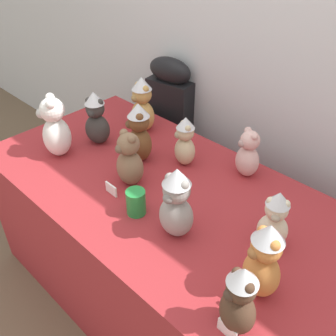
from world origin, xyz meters
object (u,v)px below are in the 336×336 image
at_px(instrument_case, 170,138).
at_px(teddy_bear_ash, 176,203).
at_px(party_cup_green, 136,202).
at_px(teddy_bear_honey, 142,105).
at_px(teddy_bear_chestnut, 139,133).
at_px(teddy_bear_mocha, 129,160).
at_px(teddy_bear_blush, 248,154).
at_px(teddy_bear_ginger, 264,260).
at_px(teddy_bear_cocoa, 239,300).
at_px(teddy_bear_cream, 274,220).
at_px(teddy_bear_snow, 55,128).
at_px(teddy_bear_charcoal, 96,119).
at_px(display_table, 168,249).
at_px(teddy_bear_sand, 185,142).

relative_size(instrument_case, teddy_bear_ash, 3.54).
xyz_separation_m(teddy_bear_ash, party_cup_green, (-0.19, -0.03, -0.09)).
bearing_deg(teddy_bear_honey, teddy_bear_chestnut, -38.34).
relative_size(teddy_bear_mocha, teddy_bear_honey, 0.86).
height_order(teddy_bear_mocha, teddy_bear_blush, teddy_bear_mocha).
xyz_separation_m(teddy_bear_ginger, party_cup_green, (-0.57, -0.03, -0.09)).
relative_size(teddy_bear_ash, party_cup_green, 2.76).
bearing_deg(instrument_case, teddy_bear_cocoa, -46.61).
xyz_separation_m(teddy_bear_mocha, teddy_bear_cream, (0.65, 0.12, -0.00)).
bearing_deg(teddy_bear_ginger, party_cup_green, -151.70).
xyz_separation_m(teddy_bear_snow, teddy_bear_charcoal, (0.06, 0.20, -0.01)).
xyz_separation_m(teddy_bear_ginger, teddy_bear_blush, (-0.40, 0.51, -0.03)).
relative_size(teddy_bear_cream, teddy_bear_chestnut, 0.82).
height_order(display_table, instrument_case, instrument_case).
height_order(display_table, teddy_bear_snow, teddy_bear_snow).
height_order(teddy_bear_ginger, teddy_bear_honey, teddy_bear_honey).
relative_size(instrument_case, teddy_bear_sand, 4.30).
height_order(display_table, teddy_bear_charcoal, teddy_bear_charcoal).
bearing_deg(teddy_bear_honey, teddy_bear_cocoa, -22.48).
bearing_deg(instrument_case, teddy_bear_cream, -35.95).
xyz_separation_m(display_table, instrument_case, (-0.56, 0.59, 0.16)).
distance_m(teddy_bear_mocha, party_cup_green, 0.22).
bearing_deg(teddy_bear_sand, teddy_bear_ash, -25.25).
relative_size(teddy_bear_mocha, teddy_bear_blush, 1.12).
distance_m(display_table, teddy_bear_sand, 0.55).
xyz_separation_m(teddy_bear_mocha, party_cup_green, (0.17, -0.12, -0.07)).
relative_size(teddy_bear_sand, teddy_bear_ash, 0.82).
bearing_deg(teddy_bear_charcoal, teddy_bear_cocoa, -43.42).
bearing_deg(teddy_bear_ash, teddy_bear_sand, 125.46).
distance_m(instrument_case, teddy_bear_honey, 0.49).
bearing_deg(teddy_bear_charcoal, teddy_bear_cream, -25.65).
height_order(display_table, teddy_bear_ginger, teddy_bear_ginger).
xyz_separation_m(teddy_bear_sand, teddy_bear_blush, (0.26, 0.13, -0.01)).
distance_m(teddy_bear_cream, teddy_bear_charcoal, 1.03).
bearing_deg(teddy_bear_honey, teddy_bear_cream, -7.16).
height_order(teddy_bear_chestnut, teddy_bear_blush, teddy_bear_chestnut).
bearing_deg(teddy_bear_ash, teddy_bear_chestnut, 149.66).
relative_size(teddy_bear_cream, teddy_bear_cocoa, 0.94).
bearing_deg(teddy_bear_chestnut, teddy_bear_sand, 67.53).
bearing_deg(teddy_bear_snow, teddy_bear_charcoal, 104.69).
height_order(teddy_bear_honey, teddy_bear_charcoal, teddy_bear_honey).
bearing_deg(teddy_bear_cream, display_table, 158.13).
relative_size(display_table, teddy_bear_blush, 7.82).
xyz_separation_m(teddy_bear_mocha, teddy_bear_cocoa, (0.76, -0.25, 0.01)).
bearing_deg(party_cup_green, teddy_bear_honey, 134.83).
bearing_deg(teddy_bear_cocoa, teddy_bear_snow, -166.76).
bearing_deg(teddy_bear_chestnut, teddy_bear_cocoa, 8.04).
distance_m(teddy_bear_cocoa, teddy_bear_blush, 0.79).
bearing_deg(party_cup_green, teddy_bear_ash, 8.58).
bearing_deg(teddy_bear_ash, teddy_bear_ginger, -3.11).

